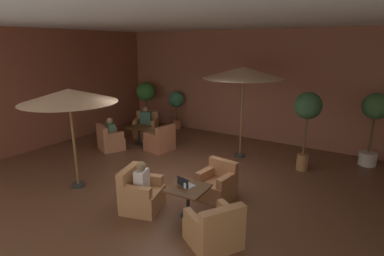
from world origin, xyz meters
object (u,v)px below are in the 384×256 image
at_px(cafe_table_front_right, 139,131).
at_px(patio_umbrella_tall_red, 69,96).
at_px(armchair_front_right_north, 146,127).
at_px(open_laptop, 185,184).
at_px(patron_blue_shirt, 110,129).
at_px(patron_by_window, 142,177).
at_px(armchair_front_left_east, 217,184).
at_px(armchair_front_left_south, 140,194).
at_px(armchair_front_right_south, 160,141).
at_px(iced_drink_cup, 186,185).
at_px(patron_with_friend, 146,117).
at_px(patio_umbrella_center_beige, 243,73).
at_px(potted_tree_mid_right, 374,117).
at_px(cafe_table_front_left, 188,193).
at_px(armchair_front_right_east, 110,140).
at_px(armchair_front_left_north, 214,230).
at_px(potted_tree_mid_left, 307,112).
at_px(potted_tree_right_corner, 176,104).
at_px(potted_tree_left_corner, 146,95).

distance_m(cafe_table_front_right, patio_umbrella_tall_red, 3.85).
xyz_separation_m(armchair_front_right_north, open_laptop, (4.39, -3.85, 0.35)).
xyz_separation_m(patron_blue_shirt, patron_by_window, (3.46, -2.34, 0.02)).
height_order(armchair_front_left_east, armchair_front_left_south, armchair_front_left_south).
height_order(armchair_front_right_south, iced_drink_cup, armchair_front_right_south).
bearing_deg(patron_blue_shirt, patron_with_friend, 91.39).
height_order(patio_umbrella_center_beige, open_laptop, patio_umbrella_center_beige).
bearing_deg(patio_umbrella_tall_red, patron_with_friend, 109.07).
distance_m(cafe_table_front_right, patron_with_friend, 1.03).
relative_size(armchair_front_left_east, patio_umbrella_center_beige, 0.30).
xyz_separation_m(armchair_front_left_east, patron_with_friend, (-4.56, 2.80, 0.44)).
bearing_deg(open_laptop, armchair_front_left_south, -160.39).
relative_size(potted_tree_mid_right, patron_with_friend, 3.02).
xyz_separation_m(cafe_table_front_left, armchair_front_right_east, (-4.43, 2.01, -0.20)).
bearing_deg(cafe_table_front_right, armchair_front_left_north, -35.42).
distance_m(potted_tree_mid_left, potted_tree_right_corner, 5.74).
distance_m(potted_tree_mid_left, patron_blue_shirt, 6.05).
bearing_deg(armchair_front_right_south, armchair_front_right_north, 145.48).
height_order(potted_tree_mid_left, patron_by_window, potted_tree_mid_left).
xyz_separation_m(armchair_front_left_north, open_laptop, (-0.98, 0.55, 0.38)).
bearing_deg(cafe_table_front_left, potted_tree_left_corner, 137.39).
distance_m(armchair_front_right_south, open_laptop, 4.05).
height_order(potted_tree_mid_left, open_laptop, potted_tree_mid_left).
relative_size(cafe_table_front_left, potted_tree_mid_left, 0.36).
xyz_separation_m(potted_tree_right_corner, patron_by_window, (3.17, -5.64, -0.31)).
bearing_deg(potted_tree_left_corner, patio_umbrella_tall_red, -65.78).
bearing_deg(patio_umbrella_center_beige, armchair_front_right_north, 177.95).
distance_m(armchair_front_right_east, potted_tree_mid_right, 7.96).
relative_size(potted_tree_mid_right, open_laptop, 5.99).
height_order(armchair_front_left_north, cafe_table_front_right, armchair_front_left_north).
bearing_deg(potted_tree_mid_left, armchair_front_left_east, -114.70).
xyz_separation_m(patron_blue_shirt, iced_drink_cup, (4.38, -2.09, -0.02)).
distance_m(potted_tree_left_corner, patron_with_friend, 1.59).
bearing_deg(iced_drink_cup, patio_umbrella_center_beige, 97.83).
xyz_separation_m(cafe_table_front_right, open_laptop, (3.91, -2.93, 0.21)).
distance_m(armchair_front_right_south, potted_tree_right_corner, 2.86).
distance_m(armchair_front_left_south, potted_tree_left_corner, 6.94).
height_order(cafe_table_front_left, potted_tree_mid_right, potted_tree_mid_right).
height_order(potted_tree_mid_left, patron_blue_shirt, potted_tree_mid_left).
height_order(armchair_front_left_east, armchair_front_right_north, armchair_front_right_north).
relative_size(potted_tree_mid_left, open_laptop, 6.24).
relative_size(potted_tree_mid_left, patron_by_window, 3.45).
bearing_deg(armchair_front_left_east, patio_umbrella_tall_red, -156.35).
height_order(potted_tree_left_corner, iced_drink_cup, potted_tree_left_corner).
bearing_deg(potted_tree_mid_left, armchair_front_right_north, 178.32).
xyz_separation_m(armchair_front_right_north, armchair_front_right_east, (0.05, -1.86, -0.02)).
bearing_deg(potted_tree_mid_right, patron_by_window, -125.13).
relative_size(armchair_front_left_north, patron_with_friend, 1.59).
relative_size(armchair_front_right_north, open_laptop, 3.13).
bearing_deg(open_laptop, cafe_table_front_right, 143.17).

